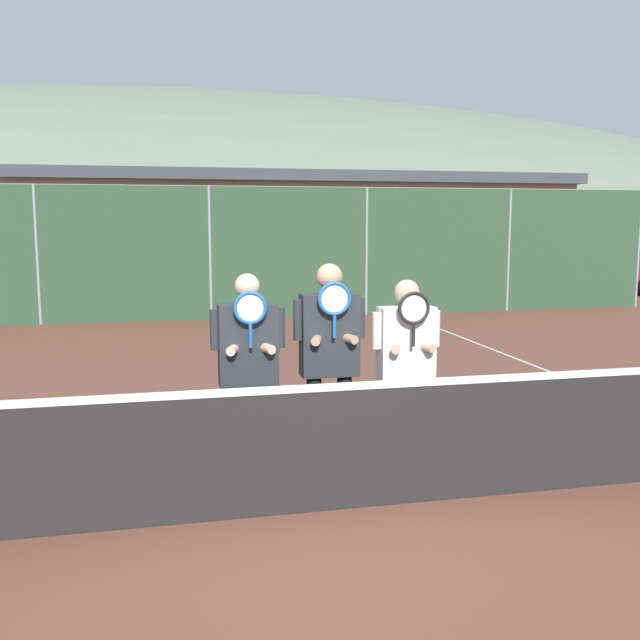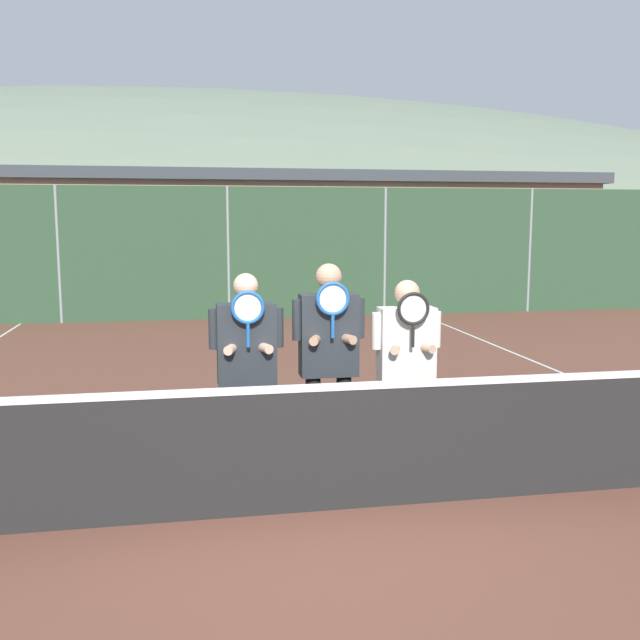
{
  "view_description": "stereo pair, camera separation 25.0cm",
  "coord_description": "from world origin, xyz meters",
  "px_view_note": "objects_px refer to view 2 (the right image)",
  "views": [
    {
      "loc": [
        -1.11,
        -5.08,
        2.23
      ],
      "look_at": [
        0.25,
        0.93,
        1.35
      ],
      "focal_mm": 40.0,
      "sensor_mm": 36.0,
      "label": 1
    },
    {
      "loc": [
        -0.87,
        -5.13,
        2.23
      ],
      "look_at": [
        0.25,
        0.93,
        1.35
      ],
      "focal_mm": 40.0,
      "sensor_mm": 36.0,
      "label": 2
    }
  ],
  "objects_px": {
    "player_center_left": "(329,351)",
    "car_right_of_center": "(543,264)",
    "car_left_of_center": "(187,269)",
    "player_leftmost": "(247,361)",
    "player_center_right": "(406,358)",
    "car_center": "(370,266)"
  },
  "relations": [
    {
      "from": "player_center_left",
      "to": "car_right_of_center",
      "type": "distance_m",
      "value": 15.74
    },
    {
      "from": "player_leftmost",
      "to": "player_center_right",
      "type": "height_order",
      "value": "player_leftmost"
    },
    {
      "from": "player_leftmost",
      "to": "car_left_of_center",
      "type": "height_order",
      "value": "car_left_of_center"
    },
    {
      "from": "player_center_right",
      "to": "car_left_of_center",
      "type": "distance_m",
      "value": 13.28
    },
    {
      "from": "player_center_left",
      "to": "car_left_of_center",
      "type": "distance_m",
      "value": 13.18
    },
    {
      "from": "car_right_of_center",
      "to": "car_center",
      "type": "bearing_deg",
      "value": 176.11
    },
    {
      "from": "player_center_left",
      "to": "player_leftmost",
      "type": "bearing_deg",
      "value": -175.87
    },
    {
      "from": "player_leftmost",
      "to": "car_right_of_center",
      "type": "xyz_separation_m",
      "value": [
        9.53,
        13.08,
        -0.1
      ]
    },
    {
      "from": "car_left_of_center",
      "to": "car_center",
      "type": "height_order",
      "value": "same"
    },
    {
      "from": "car_left_of_center",
      "to": "car_right_of_center",
      "type": "distance_m",
      "value": 10.03
    },
    {
      "from": "player_center_right",
      "to": "player_center_left",
      "type": "bearing_deg",
      "value": 178.45
    },
    {
      "from": "player_center_left",
      "to": "car_left_of_center",
      "type": "height_order",
      "value": "player_center_left"
    },
    {
      "from": "player_center_left",
      "to": "player_center_right",
      "type": "relative_size",
      "value": 1.09
    },
    {
      "from": "player_leftmost",
      "to": "car_left_of_center",
      "type": "xyz_separation_m",
      "value": [
        -0.5,
        13.18,
        -0.13
      ]
    },
    {
      "from": "player_center_left",
      "to": "car_right_of_center",
      "type": "bearing_deg",
      "value": 55.88
    },
    {
      "from": "player_leftmost",
      "to": "player_center_left",
      "type": "distance_m",
      "value": 0.71
    },
    {
      "from": "player_center_right",
      "to": "car_right_of_center",
      "type": "xyz_separation_m",
      "value": [
        8.14,
        13.05,
        -0.06
      ]
    },
    {
      "from": "car_left_of_center",
      "to": "car_right_of_center",
      "type": "height_order",
      "value": "car_right_of_center"
    },
    {
      "from": "car_center",
      "to": "player_center_left",
      "type": "bearing_deg",
      "value": -105.91
    },
    {
      "from": "player_center_right",
      "to": "car_right_of_center",
      "type": "distance_m",
      "value": 15.38
    },
    {
      "from": "player_center_left",
      "to": "player_center_right",
      "type": "xyz_separation_m",
      "value": [
        0.69,
        -0.02,
        -0.09
      ]
    },
    {
      "from": "player_center_right",
      "to": "car_center",
      "type": "height_order",
      "value": "car_center"
    }
  ]
}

